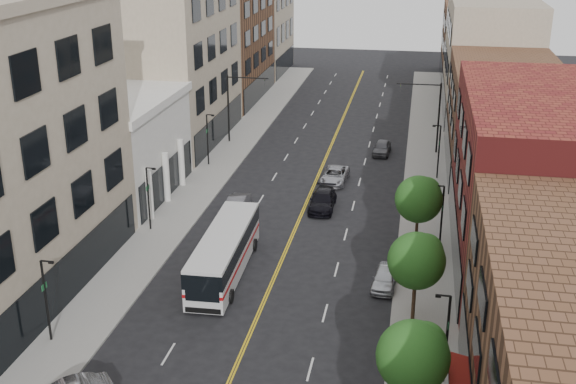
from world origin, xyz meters
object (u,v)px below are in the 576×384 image
Objects in this scene: car_lane_c at (382,148)px; car_lane_a at (323,201)px; city_bus at (224,250)px; car_lane_behind at (238,203)px; car_parked_far at (385,278)px; car_lane_b at (335,175)px.

car_lane_a is at bearing -99.66° from car_lane_c.
city_bus is 13.85m from car_lane_a.
city_bus is 2.77× the size of car_lane_behind.
car_parked_far is 0.94× the size of car_lane_c.
car_lane_behind is at bearing -127.20° from car_lane_b.
city_bus is 2.44× the size of car_lane_b.
city_bus is 3.09× the size of car_parked_far.
car_lane_a is (-5.87, 12.81, 0.08)m from car_parked_far.
car_lane_c is at bearing 98.09° from car_parked_far.
car_lane_b is at bearing 87.65° from car_lane_a.
city_bus is 2.35× the size of car_lane_a.
city_bus is 2.92× the size of car_lane_c.
car_lane_b is at bearing 110.57° from car_parked_far.
car_lane_a is 16.43m from car_lane_c.
car_lane_b is (0.22, 6.58, -0.06)m from car_lane_a.
car_lane_c is (-1.90, 28.76, 0.04)m from car_parked_far.
city_bus is at bearing -102.84° from car_lane_c.
car_parked_far is 0.76× the size of car_lane_a.
car_parked_far is at bearing -81.89° from car_lane_c.
city_bus reaches higher than car_parked_far.
car_lane_a is (6.82, 1.63, 0.03)m from car_lane_behind.
city_bus reaches higher than car_lane_b.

